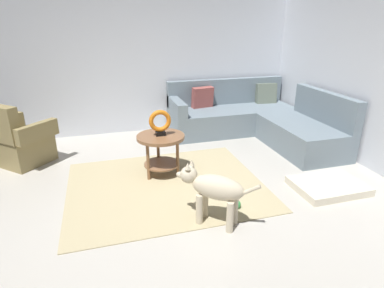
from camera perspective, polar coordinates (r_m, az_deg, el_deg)
ground_plane at (r=3.36m, az=-4.65°, el=-14.01°), size 6.00×6.00×0.10m
wall_back at (r=5.69m, az=-11.43°, el=15.43°), size 6.00×0.12×2.70m
area_rug at (r=3.94m, az=-4.64°, el=-7.34°), size 2.30×1.90×0.01m
sectional_couch at (r=5.57m, az=11.16°, el=4.18°), size 2.20×2.25×0.88m
armchair at (r=4.99m, az=-28.32°, el=0.36°), size 0.99×0.99×0.88m
side_table at (r=4.06m, az=-5.54°, el=-0.10°), size 0.60×0.60×0.54m
torus_sculpture at (r=3.96m, az=-5.69°, el=3.87°), size 0.28×0.08×0.33m
dog_bed_mat at (r=4.16m, az=23.00°, el=-6.85°), size 0.80×0.60×0.09m
dog at (r=3.10m, az=3.80°, el=-7.97°), size 0.68×0.59×0.63m
dog_toy_ball at (r=3.51m, az=7.79°, el=-10.53°), size 0.10×0.10×0.10m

